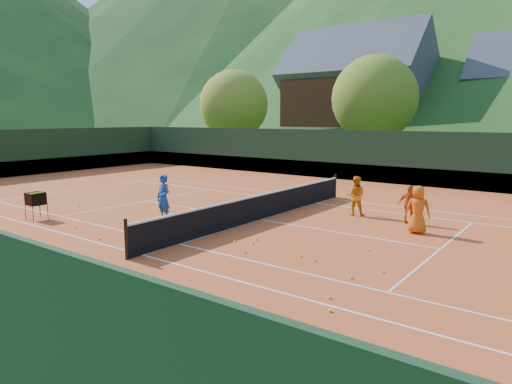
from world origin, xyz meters
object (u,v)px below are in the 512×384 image
Objects in this scene: chalet_left at (357,99)px; tennis_net at (260,206)px; student_a at (355,196)px; ball_hopper at (36,199)px; coach at (163,198)px; student_c at (418,210)px; student_b at (410,205)px.

tennis_net is at bearing -71.57° from chalet_left.
chalet_left is (-12.46, 27.17, 4.87)m from student_a.
chalet_left is (-10.00, 30.00, 5.13)m from tennis_net.
student_a is 30.28m from chalet_left.
student_a reaches higher than ball_hopper.
student_a reaches higher than tennis_net.
tennis_net is (2.69, 2.26, -0.35)m from coach.
coach is 0.12× the size of chalet_left.
student_a is 0.97× the size of student_c.
coach is 33.42m from chalet_left.
ball_hopper is 35.38m from chalet_left.
coach reaches higher than student_b.
ball_hopper is at bearing -84.57° from chalet_left.
student_c is at bearing 113.21° from student_b.
ball_hopper is (-11.95, -6.32, -0.04)m from student_c.
ball_hopper is (-11.29, -7.52, 0.06)m from student_b.
coach is 0.14× the size of tennis_net.
tennis_net is 12.07× the size of ball_hopper.
student_c is 5.46m from tennis_net.
student_c is at bearing 29.01° from coach.
coach is 1.23× the size of student_b.
ball_hopper is at bearing 19.90° from student_a.
student_c is 13.52m from ball_hopper.
student_a is 11.97m from ball_hopper.
coach is 8.77m from student_c.
ball_hopper is (-3.99, -2.63, -0.10)m from coach.
chalet_left is at bearing 106.88° from coach.
coach reaches higher than student_a.
student_c is (7.96, 3.69, -0.07)m from coach.
student_b is 0.10× the size of chalet_left.
tennis_net is at bearing 28.77° from student_a.
coach reaches higher than ball_hopper.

